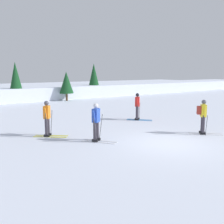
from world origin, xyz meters
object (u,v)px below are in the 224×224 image
Objects in this scene: skier_orange at (47,117)px; conifer_far_left at (66,83)px; skier_blue at (96,121)px; skier_yellow at (203,115)px; conifer_far_centre at (16,79)px; skier_red at (137,106)px; conifer_far_right at (94,77)px.

skier_orange is 0.57× the size of conifer_far_left.
conifer_far_left is (7.29, 13.32, 0.96)m from skier_orange.
skier_blue is 1.00× the size of skier_yellow.
conifer_far_centre reaches higher than skier_blue.
skier_red is at bearing 30.95° from skier_blue.
skier_orange is (-6.26, -0.80, 0.00)m from skier_red.
skier_blue is at bearing 159.93° from skier_yellow.
skier_red is 15.99m from conifer_far_right.
conifer_far_right is 9.44m from conifer_far_centre.
conifer_far_left is 0.76× the size of conifer_far_right.
skier_orange is (-1.43, 2.09, 0.00)m from skier_blue.
skier_orange is at bearing -127.50° from conifer_far_right.
conifer_far_left is 5.29m from conifer_far_right.
skier_red is 0.57× the size of conifer_far_left.
conifer_far_left is 0.76× the size of conifer_far_centre.
skier_yellow is at bearing -92.89° from conifer_far_left.
skier_blue is 16.97m from conifer_far_centre.
conifer_far_centre is (-4.69, 1.46, 0.40)m from conifer_far_left.
skier_yellow is at bearing -87.98° from skier_red.
conifer_far_right reaches higher than skier_yellow.
skier_blue is 0.43× the size of conifer_far_right.
skier_red is at bearing 7.31° from skier_orange.
conifer_far_right is at bearing 5.30° from conifer_far_centre.
skier_yellow is at bearing -31.37° from skier_orange.
conifer_far_left reaches higher than skier_blue.
skier_yellow is 0.43× the size of conifer_far_right.
skier_orange is at bearing 148.63° from skier_yellow.
conifer_far_right is at bearing 26.35° from conifer_far_left.
skier_yellow is (0.17, -4.72, 0.04)m from skier_red.
conifer_far_centre is at bearing 162.66° from conifer_far_left.
skier_red is 0.43× the size of conifer_far_right.
skier_blue is at bearing -55.64° from skier_orange.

